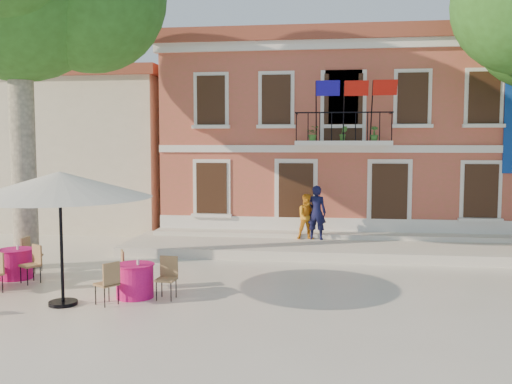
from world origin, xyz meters
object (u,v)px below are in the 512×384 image
Objects in this scene: pedestrian_orange at (308,217)px; cafe_table_3 at (16,262)px; pedestrian_navy at (316,212)px; cafe_table_1 at (135,279)px; patio_umbrella at (60,185)px.

pedestrian_orange reaches higher than cafe_table_3.
pedestrian_navy reaches higher than cafe_table_3.
pedestrian_navy is 0.97× the size of cafe_table_1.
pedestrian_orange is at bearing 61.05° from cafe_table_1.
patio_umbrella is at bearing -137.81° from pedestrian_orange.
pedestrian_orange is 0.81× the size of cafe_table_1.
patio_umbrella is 9.03m from pedestrian_orange.
patio_umbrella is 9.19m from pedestrian_navy.
pedestrian_orange is at bearing 35.60° from cafe_table_3.
pedestrian_navy is 0.32m from pedestrian_orange.
cafe_table_1 and cafe_table_3 have the same top height.
patio_umbrella reaches higher than pedestrian_navy.
pedestrian_orange is (-0.28, -0.03, -0.14)m from pedestrian_navy.
cafe_table_3 is (-3.67, 1.35, 0.00)m from cafe_table_1.
pedestrian_orange is at bearing 55.84° from patio_umbrella.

